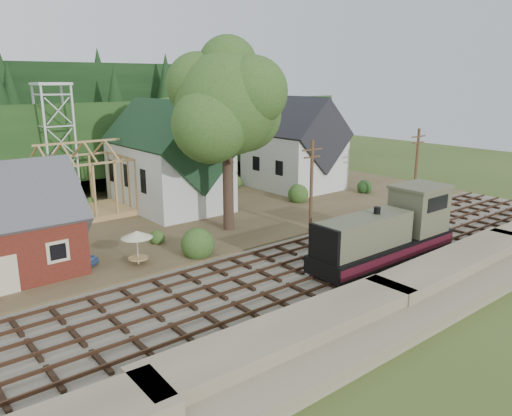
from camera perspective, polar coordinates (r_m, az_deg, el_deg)
ground at (r=34.39m, az=4.08°, el=-7.27°), size 140.00×140.00×0.00m
embankment at (r=29.35m, az=15.74°, el=-11.81°), size 64.00×5.00×1.60m
railroad_bed at (r=34.36m, az=4.08°, el=-7.15°), size 64.00×11.00×0.16m
village_flat at (r=48.34m, az=-10.66°, el=-0.83°), size 64.00×26.00×0.30m
hillside at (r=69.94m, az=-20.18°, el=3.14°), size 70.00×28.96×12.74m
ridge at (r=85.05m, az=-23.79°, el=4.69°), size 80.00×20.00×12.00m
church at (r=49.68m, az=-9.84°, el=5.56°), size 8.40×15.17×13.00m
farmhouse at (r=58.64m, az=4.32°, el=6.77°), size 8.40×10.80×10.60m
timber_frame at (r=48.84m, az=-19.29°, el=2.52°), size 8.20×6.20×6.99m
lattice_tower at (r=53.67m, az=-22.17°, el=10.59°), size 3.20×3.20×12.12m
big_tree at (r=41.17m, az=-3.20°, el=10.99°), size 10.90×8.40×14.70m
telegraph_pole_near at (r=41.44m, az=6.34°, el=2.60°), size 2.20×0.28×8.00m
telegraph_pole_far at (r=53.02m, az=17.85°, el=4.61°), size 2.20×0.28×8.00m
locomotive at (r=36.52m, az=14.97°, el=-2.76°), size 12.60×3.15×5.02m
car_blue at (r=36.80m, az=-19.89°, el=-5.25°), size 2.70×3.43×1.09m
car_red at (r=58.50m, az=4.76°, el=2.75°), size 4.31×3.44×1.09m
patio_set at (r=35.12m, az=-13.47°, el=-3.11°), size 2.16×2.16×2.40m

